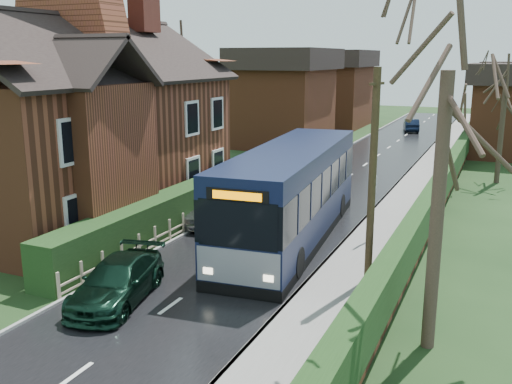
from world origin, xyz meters
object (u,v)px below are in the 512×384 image
at_px(brick_house, 79,118).
at_px(bus_stop_sign, 374,199).
at_px(telegraph_pole, 372,180).
at_px(car_silver, 213,209).
at_px(car_green, 117,281).
at_px(bus, 291,195).

height_order(brick_house, bus_stop_sign, brick_house).
bearing_deg(brick_house, telegraph_pole, -12.39).
distance_m(brick_house, car_silver, 7.10).
bearing_deg(telegraph_pole, brick_house, -179.23).
bearing_deg(brick_house, car_silver, 10.44).
bearing_deg(brick_house, car_green, -44.70).
distance_m(brick_house, telegraph_pole, 13.89).
bearing_deg(brick_house, bus, 2.24).
xyz_separation_m(car_green, telegraph_pole, (6.40, 4.09, 2.77)).
bearing_deg(car_green, telegraph_pole, 20.00).
xyz_separation_m(brick_house, bus, (9.73, 0.38, -2.58)).
height_order(bus_stop_sign, telegraph_pole, telegraph_pole).
relative_size(bus, bus_stop_sign, 4.58).
distance_m(brick_house, bus, 10.08).
bearing_deg(car_silver, bus_stop_sign, -4.69).
bearing_deg(bus, telegraph_pole, -46.56).
height_order(bus, bus_stop_sign, bus).
xyz_separation_m(car_silver, car_green, (1.20, -8.15, -0.02)).
bearing_deg(car_silver, car_green, -87.42).
xyz_separation_m(bus, telegraph_pole, (3.80, -3.35, 1.59)).
distance_m(car_green, telegraph_pole, 8.08).
height_order(car_silver, bus_stop_sign, bus_stop_sign).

